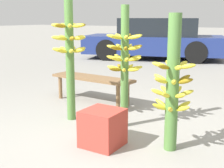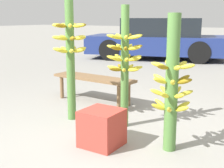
# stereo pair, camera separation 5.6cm
# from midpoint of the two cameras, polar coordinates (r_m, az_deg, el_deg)

# --- Properties ---
(ground_plane) EXTENTS (80.00, 80.00, 0.00)m
(ground_plane) POSITION_cam_midpoint_polar(r_m,az_deg,el_deg) (3.57, -1.50, -9.84)
(ground_plane) COLOR gray
(banana_stalk_left) EXTENTS (0.46, 0.45, 1.74)m
(banana_stalk_left) POSITION_cam_midpoint_polar(r_m,az_deg,el_deg) (4.05, -7.26, 6.33)
(banana_stalk_left) COLOR #4C7A38
(banana_stalk_left) RESTS_ON ground_plane
(banana_stalk_center) EXTENTS (0.45, 0.45, 1.48)m
(banana_stalk_center) POSITION_cam_midpoint_polar(r_m,az_deg,el_deg) (3.76, 2.79, 4.14)
(banana_stalk_center) COLOR #4C7A38
(banana_stalk_center) RESTS_ON ground_plane
(banana_stalk_right) EXTENTS (0.44, 0.44, 1.38)m
(banana_stalk_right) POSITION_cam_midpoint_polar(r_m,az_deg,el_deg) (3.13, 11.37, -0.13)
(banana_stalk_right) COLOR #4C7A38
(banana_stalk_right) RESTS_ON ground_plane
(market_bench) EXTENTS (1.43, 0.44, 0.41)m
(market_bench) POSITION_cam_midpoint_polar(r_m,az_deg,el_deg) (4.98, -3.07, 0.63)
(market_bench) COLOR brown
(market_bench) RESTS_ON ground_plane
(parked_car) EXTENTS (4.72, 3.01, 1.31)m
(parked_car) POSITION_cam_midpoint_polar(r_m,az_deg,el_deg) (10.34, 8.62, 8.10)
(parked_car) COLOR navy
(parked_car) RESTS_ON ground_plane
(produce_crate) EXTENTS (0.39, 0.39, 0.39)m
(produce_crate) POSITION_cam_midpoint_polar(r_m,az_deg,el_deg) (3.31, -1.37, -8.02)
(produce_crate) COLOR #B2382D
(produce_crate) RESTS_ON ground_plane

